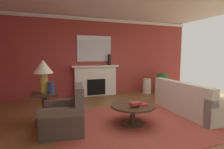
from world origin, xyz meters
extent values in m
plane|color=brown|center=(0.00, 0.00, 0.00)|extent=(9.27, 9.27, 0.00)
cube|color=#9E3833|center=(0.00, 3.04, 1.49)|extent=(7.73, 0.12, 2.98)
cube|color=white|center=(0.00, 2.96, 2.90)|extent=(7.73, 0.08, 0.12)
cube|color=#993D33|center=(-0.24, -0.22, 0.01)|extent=(3.39, 2.71, 0.01)
cube|color=white|center=(-0.30, 2.84, 0.55)|extent=(1.60, 0.25, 1.11)
cube|color=black|center=(-0.30, 2.82, 0.35)|extent=(0.70, 0.26, 0.60)
cube|color=white|center=(-0.30, 2.81, 1.14)|extent=(1.80, 0.35, 0.06)
cube|color=silver|center=(-0.30, 2.95, 1.80)|extent=(1.33, 0.04, 0.97)
cube|color=beige|center=(1.60, -0.04, 0.23)|extent=(0.96, 2.13, 0.45)
cube|color=beige|center=(1.25, -0.03, 0.65)|extent=(0.26, 2.10, 0.40)
cube|color=beige|center=(1.57, -0.99, 0.31)|extent=(0.91, 0.23, 0.62)
cube|color=beige|center=(1.62, 0.91, 0.31)|extent=(0.91, 0.23, 0.62)
cube|color=brown|center=(-1.75, -0.12, 0.22)|extent=(0.90, 0.90, 0.44)
cube|color=brown|center=(-1.43, -0.17, 0.70)|extent=(0.27, 0.81, 0.51)
cube|color=brown|center=(-1.70, 0.20, 0.30)|extent=(0.81, 0.25, 0.60)
cube|color=brown|center=(-1.79, -0.45, 0.30)|extent=(0.81, 0.25, 0.60)
cylinder|color=#3D2D1E|center=(-0.24, -0.22, 0.43)|extent=(1.00, 1.00, 0.04)
cylinder|color=#3D2D1E|center=(-0.24, -0.22, 0.21)|extent=(0.12, 0.12, 0.41)
cylinder|color=#3D2D1E|center=(-0.24, -0.22, 0.01)|extent=(0.56, 0.56, 0.03)
cube|color=#3D2D1E|center=(-2.10, 0.54, 0.68)|extent=(0.56, 0.56, 0.04)
cube|color=#3D2D1E|center=(-2.10, 0.54, 0.33)|extent=(0.10, 0.10, 0.66)
cube|color=#3D2D1E|center=(-2.10, 0.54, 0.02)|extent=(0.45, 0.45, 0.04)
cylinder|color=#B28E38|center=(-2.10, 0.54, 0.92)|extent=(0.18, 0.18, 0.45)
cone|color=beige|center=(-2.10, 0.54, 1.30)|extent=(0.44, 0.44, 0.30)
cylinder|color=navy|center=(-1.95, 0.42, 0.83)|extent=(0.14, 0.14, 0.26)
cylinder|color=beige|center=(1.79, 2.53, 0.30)|extent=(0.35, 0.35, 0.59)
cylinder|color=black|center=(0.25, 2.78, 1.38)|extent=(0.12, 0.12, 0.42)
cube|color=maroon|center=(-0.09, -0.37, 0.48)|extent=(0.24, 0.19, 0.05)
cube|color=maroon|center=(-0.27, -0.40, 0.53)|extent=(0.29, 0.22, 0.05)
cylinder|color=#BCB29E|center=(2.39, 2.34, 0.15)|extent=(0.32, 0.32, 0.30)
sphere|color=#28602D|center=(2.39, 2.34, 0.55)|extent=(0.56, 0.56, 0.56)
camera|label=1|loc=(-1.99, -3.65, 1.55)|focal=28.10mm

